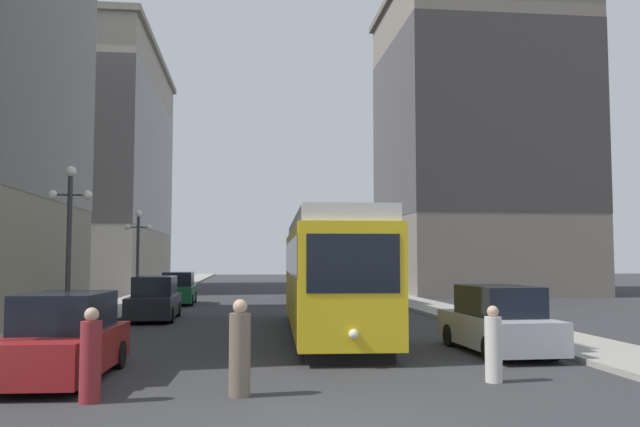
{
  "coord_description": "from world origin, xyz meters",
  "views": [
    {
      "loc": [
        -1.49,
        -9.79,
        2.54
      ],
      "look_at": [
        0.39,
        6.85,
        3.72
      ],
      "focal_mm": 36.62,
      "sensor_mm": 36.0,
      "label": 1
    }
  ],
  "objects": [
    {
      "name": "parked_car_left_mid",
      "position": [
        -5.32,
        18.41,
        0.84
      ],
      "size": [
        1.93,
        4.95,
        1.82
      ],
      "rotation": [
        0.0,
        0.0,
        0.01
      ],
      "color": "black",
      "rests_on": "ground"
    },
    {
      "name": "parked_car_left_near",
      "position": [
        -5.32,
        4.68,
        0.84
      ],
      "size": [
        2.02,
        4.59,
        1.82
      ],
      "rotation": [
        0.0,
        0.0,
        -0.04
      ],
      "color": "black",
      "rests_on": "ground"
    },
    {
      "name": "pedestrian_crossing_near",
      "position": [
        -1.6,
        2.58,
        0.83
      ],
      "size": [
        0.4,
        0.4,
        1.79
      ],
      "rotation": [
        0.0,
        0.0,
        1.71
      ],
      "color": "#6B5B4C",
      "rests_on": "ground"
    },
    {
      "name": "pedestrian_on_sidewalk",
      "position": [
        -4.23,
        2.34,
        0.78
      ],
      "size": [
        0.38,
        0.38,
        1.68
      ],
      "rotation": [
        0.0,
        0.0,
        2.73
      ],
      "color": "maroon",
      "rests_on": "ground"
    },
    {
      "name": "sidewalk_left",
      "position": [
        -7.99,
        40.0,
        0.07
      ],
      "size": [
        2.74,
        120.0,
        0.15
      ],
      "primitive_type": "cube",
      "color": "gray",
      "rests_on": "ground"
    },
    {
      "name": "parked_car_left_far",
      "position": [
        -5.32,
        27.88,
        0.84
      ],
      "size": [
        1.95,
        4.58,
        1.82
      ],
      "rotation": [
        0.0,
        0.0,
        0.02
      ],
      "color": "black",
      "rests_on": "ground"
    },
    {
      "name": "lamp_post_left_far",
      "position": [
        -7.22,
        25.62,
        3.46
      ],
      "size": [
        1.41,
        0.36,
        4.98
      ],
      "color": "#333338",
      "rests_on": "sidewalk_left"
    },
    {
      "name": "parked_car_right_far",
      "position": [
        5.32,
        7.44,
        0.84
      ],
      "size": [
        2.0,
        4.78,
        1.82
      ],
      "rotation": [
        0.0,
        0.0,
        3.17
      ],
      "color": "black",
      "rests_on": "ground"
    },
    {
      "name": "building_right_corner",
      "position": [
        16.04,
        38.07,
        11.76
      ],
      "size": [
        13.97,
        14.69,
        22.86
      ],
      "color": "slate",
      "rests_on": "ground"
    },
    {
      "name": "building_left_midblock",
      "position": [
        -15.6,
        47.97,
        10.57
      ],
      "size": [
        13.09,
        23.75,
        20.57
      ],
      "color": "#A89E8E",
      "rests_on": "ground"
    },
    {
      "name": "transit_bus",
      "position": [
        4.24,
        29.7,
        1.95
      ],
      "size": [
        2.82,
        12.26,
        3.45
      ],
      "rotation": [
        0.0,
        0.0,
        0.02
      ],
      "color": "black",
      "rests_on": "ground"
    },
    {
      "name": "lamp_post_left_near",
      "position": [
        -7.22,
        12.11,
        3.72
      ],
      "size": [
        1.41,
        0.36,
        5.43
      ],
      "color": "#333338",
      "rests_on": "sidewalk_left"
    },
    {
      "name": "pedestrian_crossing_far",
      "position": [
        3.62,
        3.39,
        0.73
      ],
      "size": [
        0.35,
        0.35,
        1.57
      ],
      "rotation": [
        0.0,
        0.0,
        4.74
      ],
      "color": "beige",
      "rests_on": "ground"
    },
    {
      "name": "sidewalk_right",
      "position": [
        7.99,
        40.0,
        0.07
      ],
      "size": [
        2.74,
        120.0,
        0.15
      ],
      "primitive_type": "cube",
      "color": "gray",
      "rests_on": "ground"
    },
    {
      "name": "streetcar",
      "position": [
        1.28,
        12.2,
        2.1
      ],
      "size": [
        3.16,
        13.94,
        3.89
      ],
      "rotation": [
        0.0,
        0.0,
        -0.04
      ],
      "color": "black",
      "rests_on": "ground"
    }
  ]
}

